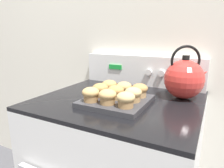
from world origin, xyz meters
The scene contains 13 objects.
wall_back centered at (0.00, 0.74, 1.20)m, with size 8.00×0.05×2.40m.
control_panel centered at (0.00, 0.68, 0.99)m, with size 0.76×0.07×0.18m.
muffin_pan centered at (0.02, 0.29, 0.91)m, with size 0.29×0.29×0.02m.
muffin_r0_c0 centered at (-0.07, 0.21, 0.96)m, with size 0.08×0.08×0.06m.
muffin_r0_c1 centered at (0.02, 0.21, 0.96)m, with size 0.08×0.08×0.06m.
muffin_r0_c2 centered at (0.10, 0.21, 0.96)m, with size 0.08×0.08×0.06m.
muffin_r1_c0 centered at (-0.07, 0.29, 0.96)m, with size 0.08×0.08×0.06m.
muffin_r1_c1 centered at (0.02, 0.29, 0.96)m, with size 0.08×0.08×0.06m.
muffin_r1_c2 centered at (0.10, 0.29, 0.96)m, with size 0.08×0.08×0.06m.
muffin_r2_c0 centered at (-0.06, 0.37, 0.96)m, with size 0.08×0.08×0.06m.
muffin_r2_c1 centered at (0.02, 0.37, 0.96)m, with size 0.08×0.08×0.06m.
muffin_r2_c2 centered at (0.10, 0.37, 0.96)m, with size 0.08×0.08×0.06m.
tea_kettle centered at (0.28, 0.52, 1.00)m, with size 0.22×0.19×0.26m.
Camera 1 is at (0.41, -0.50, 1.21)m, focal length 32.00 mm.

